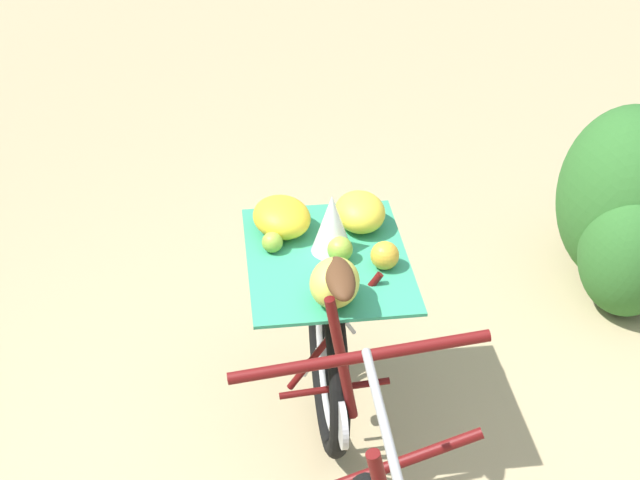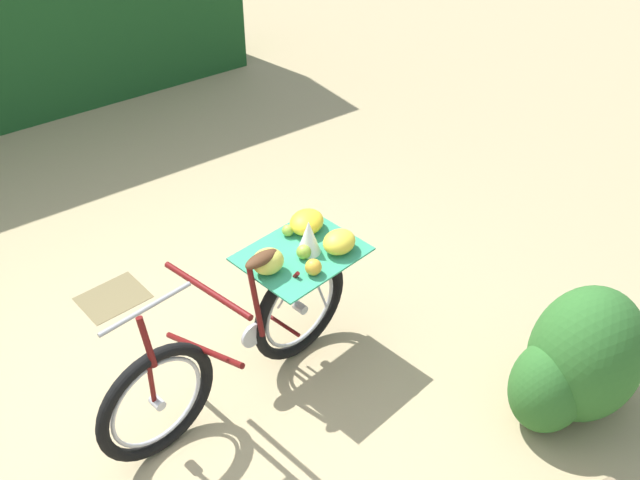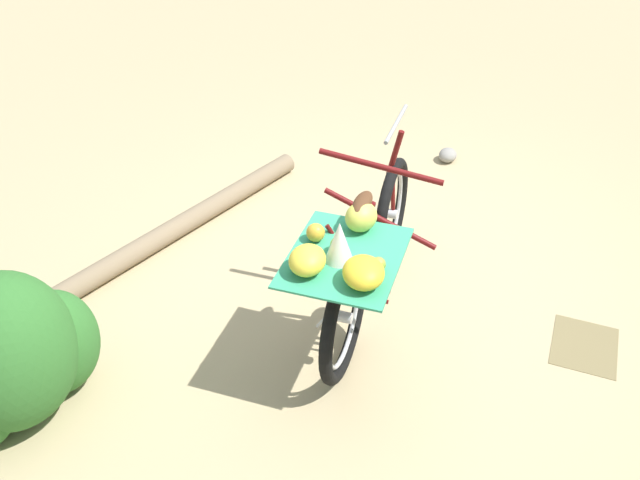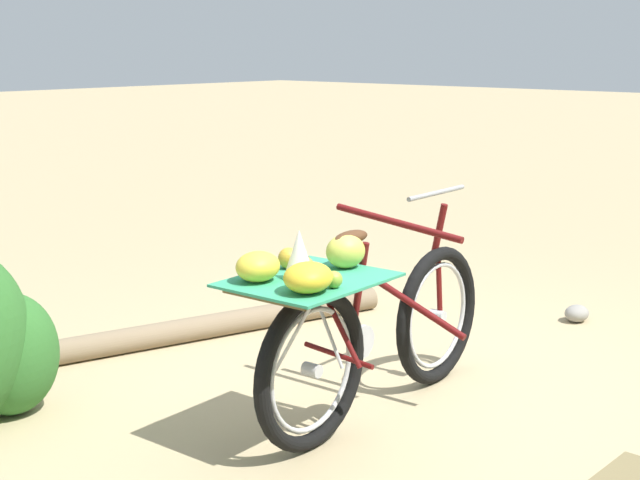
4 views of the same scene
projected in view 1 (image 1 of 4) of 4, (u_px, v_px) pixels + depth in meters
bicycle at (342, 404)px, 2.96m from camera, size 1.79×0.71×1.03m
shrub_cluster at (626, 209)px, 4.15m from camera, size 0.90×0.62×0.86m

